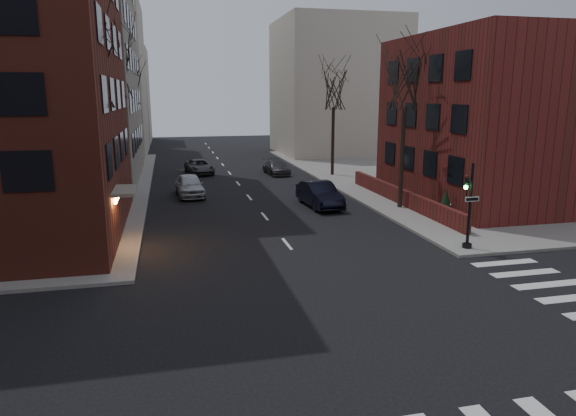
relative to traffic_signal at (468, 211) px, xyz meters
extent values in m
plane|color=black|center=(-7.94, -8.99, -1.91)|extent=(160.00, 160.00, 0.00)
cube|color=gray|center=(21.06, 21.01, -1.83)|extent=(44.00, 44.00, 0.15)
cube|color=#9D9282|center=(-24.94, 25.01, 12.09)|extent=(18.00, 18.00, 28.00)
cube|color=maroon|center=(8.56, 10.01, 3.59)|extent=(12.00, 14.00, 11.00)
cube|color=maroon|center=(1.36, 10.01, -1.26)|extent=(0.35, 16.00, 1.00)
cube|color=#BDB1A0|center=(-22.94, 46.01, 7.09)|extent=(14.00, 16.00, 18.00)
cube|color=#BDB1A0|center=(7.06, 41.01, 6.09)|extent=(14.00, 14.00, 16.00)
cube|color=#BDB1A0|center=(-20.94, 63.01, 5.09)|extent=(10.00, 12.00, 14.00)
cylinder|color=black|center=(0.06, 0.01, 0.24)|extent=(0.14, 0.14, 4.00)
cylinder|color=black|center=(0.06, 0.01, -1.66)|extent=(0.44, 0.44, 0.20)
imported|color=black|center=(-0.19, 0.01, 1.09)|extent=(0.16, 0.20, 1.00)
sphere|color=#19FF4C|center=(-0.26, -0.04, 1.14)|extent=(0.18, 0.18, 0.18)
cube|color=white|center=(0.06, -0.11, 0.59)|extent=(0.70, 0.03, 0.22)
cylinder|color=#2D231C|center=(-16.74, 5.01, 1.57)|extent=(0.28, 0.28, 6.65)
cylinder|color=#2D231C|center=(-16.74, 17.01, 1.74)|extent=(0.28, 0.28, 7.00)
cylinder|color=#2D231C|center=(-16.74, 31.01, 1.39)|extent=(0.28, 0.28, 6.30)
cylinder|color=#2D231C|center=(0.86, 9.01, 1.39)|extent=(0.28, 0.28, 6.30)
cylinder|color=#2D231C|center=(0.86, 23.01, 1.22)|extent=(0.28, 0.28, 5.95)
cylinder|color=black|center=(-16.14, 13.01, 1.24)|extent=(0.12, 0.12, 6.00)
sphere|color=#FFA54C|center=(-16.14, 13.01, 4.34)|extent=(0.36, 0.36, 0.36)
cylinder|color=black|center=(-16.14, 33.01, 1.24)|extent=(0.12, 0.12, 6.00)
sphere|color=#FFA54C|center=(-16.14, 33.01, 4.34)|extent=(0.36, 0.36, 0.36)
imported|color=black|center=(-3.94, 10.90, -1.09)|extent=(2.07, 5.07, 1.64)
imported|color=#AAAAAF|center=(-12.04, 16.44, -1.11)|extent=(2.15, 4.78, 1.59)
imported|color=#39383D|center=(-3.80, 25.28, -1.27)|extent=(2.12, 4.52, 1.28)
imported|color=#3E3E42|center=(-10.69, 27.19, -1.25)|extent=(2.72, 4.94, 1.31)
cube|color=white|center=(2.56, 5.93, -1.35)|extent=(0.47, 0.58, 0.82)
cone|color=#163216|center=(1.78, 5.07, -0.85)|extent=(1.18, 1.18, 1.83)
camera|label=1|loc=(-13.39, -20.63, 5.28)|focal=32.00mm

